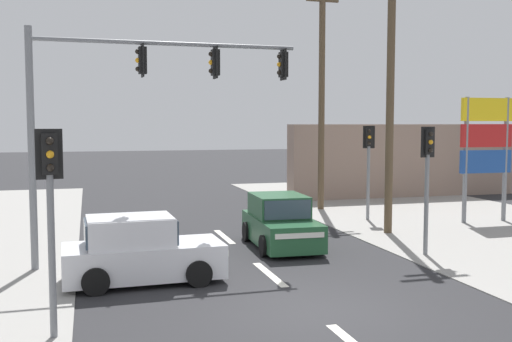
% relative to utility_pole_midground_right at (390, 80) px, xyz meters
% --- Properties ---
extents(ground_plane, '(140.00, 140.00, 0.00)m').
position_rel_utility_pole_midground_right_xyz_m(ground_plane, '(-5.37, -7.12, -5.05)').
color(ground_plane, '#28282B').
extents(lane_dash_mid, '(0.20, 2.40, 0.01)m').
position_rel_utility_pole_midground_right_xyz_m(lane_dash_mid, '(-5.37, -4.12, -5.04)').
color(lane_dash_mid, silver).
rests_on(lane_dash_mid, ground).
extents(lane_dash_far, '(0.20, 2.40, 0.01)m').
position_rel_utility_pole_midground_right_xyz_m(lane_dash_far, '(-5.37, 0.88, -5.04)').
color(lane_dash_far, silver).
rests_on(lane_dash_far, ground).
extents(utility_pole_midground_right, '(1.80, 0.26, 9.61)m').
position_rel_utility_pole_midground_right_xyz_m(utility_pole_midground_right, '(0.00, 0.00, 0.00)').
color(utility_pole_midground_right, brown).
rests_on(utility_pole_midground_right, ground).
extents(utility_pole_background_right, '(1.80, 0.26, 9.82)m').
position_rel_utility_pole_midground_right_xyz_m(utility_pole_background_right, '(-0.08, 5.77, 0.10)').
color(utility_pole_background_right, brown).
rests_on(utility_pole_background_right, ground).
extents(traffic_signal_mast, '(6.89, 0.51, 6.00)m').
position_rel_utility_pole_midground_right_xyz_m(traffic_signal_mast, '(-8.50, -2.11, -0.69)').
color(traffic_signal_mast, slate).
rests_on(traffic_signal_mast, ground).
extents(pedestal_signal_right_kerb, '(0.44, 0.30, 3.56)m').
position_rel_utility_pole_midground_right_xyz_m(pedestal_signal_right_kerb, '(-0.61, -3.30, -2.63)').
color(pedestal_signal_right_kerb, slate).
rests_on(pedestal_signal_right_kerb, ground).
extents(pedestal_signal_left_kerb, '(0.44, 0.31, 3.56)m').
position_rel_utility_pole_midground_right_xyz_m(pedestal_signal_left_kerb, '(-10.17, -7.26, -2.63)').
color(pedestal_signal_left_kerb, slate).
rests_on(pedestal_signal_left_kerb, ground).
extents(pedestal_signal_far_median, '(0.43, 0.31, 3.56)m').
position_rel_utility_pole_midground_right_xyz_m(pedestal_signal_far_median, '(0.55, 2.60, -2.63)').
color(pedestal_signal_far_median, slate).
rests_on(pedestal_signal_far_median, ground).
extents(shopping_plaza_sign, '(2.10, 0.16, 4.60)m').
position_rel_utility_pole_midground_right_xyz_m(shopping_plaza_sign, '(4.50, 1.05, -2.06)').
color(shopping_plaza_sign, slate).
rests_on(shopping_plaza_sign, ground).
extents(shopfront_wall_far, '(12.00, 1.00, 3.60)m').
position_rel_utility_pole_midground_right_xyz_m(shopfront_wall_far, '(5.63, 8.88, -3.25)').
color(shopfront_wall_far, gray).
rests_on(shopfront_wall_far, ground).
extents(hatchback_oncoming_mid, '(1.90, 3.70, 1.53)m').
position_rel_utility_pole_midground_right_xyz_m(hatchback_oncoming_mid, '(-4.11, -1.09, -4.34)').
color(hatchback_oncoming_mid, '#235633').
rests_on(hatchback_oncoming_mid, ground).
extents(hatchback_oncoming_near, '(3.69, 1.87, 1.53)m').
position_rel_utility_pole_midground_right_xyz_m(hatchback_oncoming_near, '(-8.45, -4.00, -4.34)').
color(hatchback_oncoming_near, silver).
rests_on(hatchback_oncoming_near, ground).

